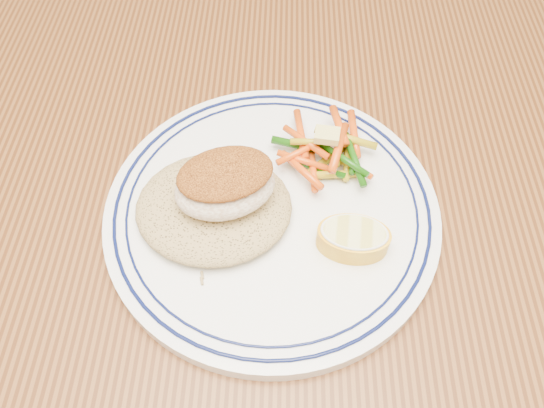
{
  "coord_description": "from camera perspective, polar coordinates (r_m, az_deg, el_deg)",
  "views": [
    {
      "loc": [
        -0.02,
        -0.28,
        1.16
      ],
      "look_at": [
        -0.03,
        -0.01,
        0.77
      ],
      "focal_mm": 35.0,
      "sensor_mm": 36.0,
      "label": 1
    }
  ],
  "objects": [
    {
      "name": "fish_fillet",
      "position": [
        0.44,
        -5.07,
        2.17
      ],
      "size": [
        0.1,
        0.08,
        0.04
      ],
      "color": "#FBE9CF",
      "rests_on": "rice_pilaf"
    },
    {
      "name": "rice_pilaf",
      "position": [
        0.46,
        -6.31,
        -0.08
      ],
      "size": [
        0.14,
        0.12,
        0.03
      ],
      "primitive_type": "ellipsoid",
      "color": "#9D824E",
      "rests_on": "plate"
    },
    {
      "name": "dining_table",
      "position": [
        0.57,
        2.99,
        -5.91
      ],
      "size": [
        1.5,
        0.9,
        0.75
      ],
      "color": "#4A250E",
      "rests_on": "ground"
    },
    {
      "name": "butter_pat",
      "position": [
        0.48,
        5.95,
        7.37
      ],
      "size": [
        0.02,
        0.02,
        0.01
      ],
      "primitive_type": "cube",
      "rotation": [
        0.0,
        0.0,
        -0.14
      ],
      "color": "#DED26C",
      "rests_on": "vegetable_pile"
    },
    {
      "name": "lemon_wedge",
      "position": [
        0.45,
        8.72,
        -3.63
      ],
      "size": [
        0.06,
        0.06,
        0.02
      ],
      "color": "yellow",
      "rests_on": "plate"
    },
    {
      "name": "vegetable_pile",
      "position": [
        0.5,
        6.15,
        5.67
      ],
      "size": [
        0.1,
        0.1,
        0.03
      ],
      "color": "#AC9312",
      "rests_on": "plate"
    },
    {
      "name": "plate",
      "position": [
        0.48,
        0.0,
        -0.72
      ],
      "size": [
        0.3,
        0.3,
        0.02
      ],
      "color": "white",
      "rests_on": "dining_table"
    }
  ]
}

